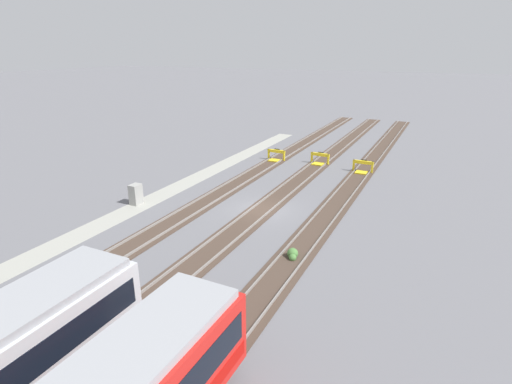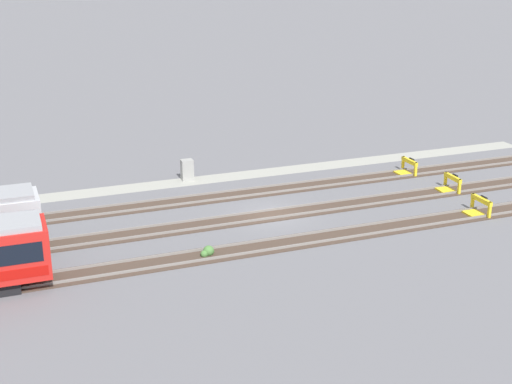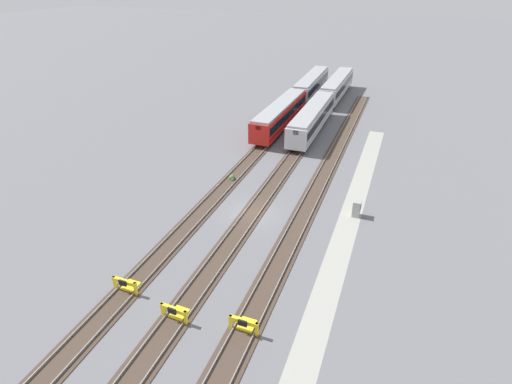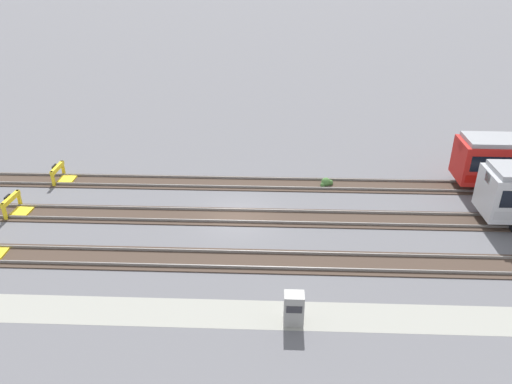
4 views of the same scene
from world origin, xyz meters
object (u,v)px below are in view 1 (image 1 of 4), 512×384
Objects in this scene: bumper_stop_middle_track at (362,168)px; bumper_stop_nearest_track at (275,156)px; bumper_stop_near_inner_track at (319,160)px; electrical_cabinet at (136,194)px; weed_clump at (292,254)px.

bumper_stop_nearest_track is at bearing -92.44° from bumper_stop_middle_track.
bumper_stop_near_inner_track is 1.26× the size of electrical_cabinet.
bumper_stop_near_inner_track is at bearing 151.40° from electrical_cabinet.
weed_clump is (18.83, -0.04, -0.27)m from bumper_stop_middle_track.
bumper_stop_nearest_track is 9.41m from bumper_stop_middle_track.
bumper_stop_nearest_track and bumper_stop_near_inner_track have the same top height.
bumper_stop_nearest_track is at bearing 164.15° from electrical_cabinet.
bumper_stop_nearest_track is 4.74m from bumper_stop_near_inner_track.
bumper_stop_middle_track reaches higher than weed_clump.
bumper_stop_middle_track is at bearing 87.56° from bumper_stop_nearest_track.
bumper_stop_near_inner_track is at bearing -166.79° from weed_clump.
bumper_stop_nearest_track is 1.00× the size of bumper_stop_middle_track.
electrical_cabinet is 1.74× the size of weed_clump.
electrical_cabinet is 14.32m from weed_clump.
weed_clump is (2.70, 14.06, -0.56)m from electrical_cabinet.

